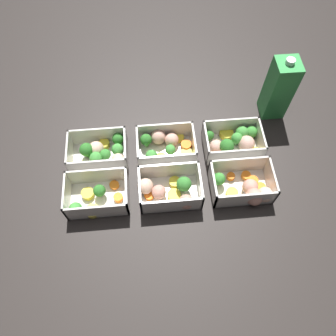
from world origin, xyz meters
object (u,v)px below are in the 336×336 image
(container_near_right, at_px, (246,187))
(container_far_left, at_px, (101,152))
(container_near_center, at_px, (169,190))
(juice_carton, at_px, (279,89))
(container_far_center, at_px, (165,146))
(container_far_right, at_px, (234,142))
(container_near_left, at_px, (96,196))

(container_near_right, relative_size, container_far_left, 1.03)
(container_near_center, distance_m, juice_carton, 0.42)
(container_near_center, relative_size, container_far_left, 1.06)
(container_near_right, height_order, container_far_center, same)
(container_near_center, height_order, container_far_left, same)
(container_near_right, relative_size, container_far_right, 1.01)
(container_far_left, relative_size, container_far_right, 0.98)
(container_near_left, bearing_deg, container_far_center, 36.38)
(container_far_left, bearing_deg, container_near_left, -95.18)
(container_far_center, bearing_deg, container_near_left, -143.62)
(container_near_left, height_order, container_far_right, same)
(container_near_right, xyz_separation_m, container_far_right, (-0.01, 0.14, 0.00))
(container_near_center, xyz_separation_m, container_near_right, (0.20, -0.01, -0.00))
(container_near_center, bearing_deg, juice_carton, 37.17)
(container_far_center, bearing_deg, juice_carton, 19.10)
(container_near_left, relative_size, juice_carton, 0.78)
(container_near_center, xyz_separation_m, container_far_left, (-0.18, 0.13, 0.00))
(container_near_left, distance_m, container_near_center, 0.19)
(container_near_left, relative_size, container_far_left, 1.00)
(juice_carton, bearing_deg, container_near_left, -154.01)
(container_far_right, bearing_deg, container_far_left, -179.61)
(container_far_left, bearing_deg, container_near_center, -36.39)
(container_near_center, height_order, container_far_center, same)
(container_near_left, height_order, container_far_center, same)
(container_far_left, bearing_deg, juice_carton, 13.55)
(container_near_right, distance_m, juice_carton, 0.30)
(container_far_right, relative_size, juice_carton, 0.79)
(container_near_center, bearing_deg, container_far_left, 143.61)
(container_near_center, xyz_separation_m, container_far_center, (0.00, 0.14, -0.00))
(container_far_left, bearing_deg, container_near_right, -20.29)
(container_near_center, xyz_separation_m, juice_carton, (0.33, 0.25, 0.07))
(container_near_left, relative_size, container_near_center, 0.94)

